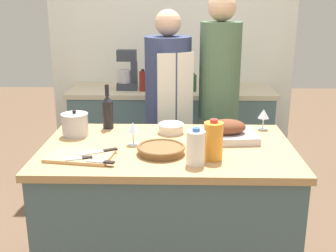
{
  "coord_description": "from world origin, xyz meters",
  "views": [
    {
      "loc": [
        0.06,
        -2.26,
        1.72
      ],
      "look_at": [
        0.0,
        0.13,
        0.99
      ],
      "focal_mm": 45.0,
      "sensor_mm": 36.0,
      "label": 1
    }
  ],
  "objects_px": {
    "cutting_board": "(80,156)",
    "knife_paring": "(102,162)",
    "wicker_basket": "(161,149)",
    "person_cook_aproned": "(168,109)",
    "wine_glass_right": "(264,115)",
    "knife_chef": "(100,151)",
    "juice_jug": "(213,141)",
    "knife_bread": "(80,158)",
    "stand_mixer": "(127,73)",
    "person_cook_guest": "(219,98)",
    "wine_bottle_green": "(108,111)",
    "condiment_bottle_short": "(143,81)",
    "milk_jug": "(196,148)",
    "wine_glass_left": "(133,128)",
    "condiment_bottle_tall": "(193,83)",
    "roasting_pan": "(227,132)",
    "mixing_bowl": "(171,128)",
    "stock_pot": "(75,124)",
    "condiment_bottle_extra": "(234,81)"
  },
  "relations": [
    {
      "from": "wine_glass_right",
      "to": "condiment_bottle_short",
      "type": "distance_m",
      "value": 1.34
    },
    {
      "from": "stand_mixer",
      "to": "condiment_bottle_extra",
      "type": "xyz_separation_m",
      "value": [
        0.96,
        0.08,
        -0.08
      ]
    },
    {
      "from": "mixing_bowl",
      "to": "milk_jug",
      "type": "height_order",
      "value": "milk_jug"
    },
    {
      "from": "person_cook_aproned",
      "to": "roasting_pan",
      "type": "bearing_deg",
      "value": -84.13
    },
    {
      "from": "knife_chef",
      "to": "condiment_bottle_extra",
      "type": "xyz_separation_m",
      "value": [
        0.92,
        1.66,
        0.07
      ]
    },
    {
      "from": "condiment_bottle_tall",
      "to": "person_cook_guest",
      "type": "xyz_separation_m",
      "value": [
        0.18,
        -0.52,
        -0.02
      ]
    },
    {
      "from": "condiment_bottle_tall",
      "to": "wicker_basket",
      "type": "bearing_deg",
      "value": -98.36
    },
    {
      "from": "stock_pot",
      "to": "condiment_bottle_extra",
      "type": "height_order",
      "value": "condiment_bottle_extra"
    },
    {
      "from": "mixing_bowl",
      "to": "stand_mixer",
      "type": "distance_m",
      "value": 1.26
    },
    {
      "from": "wicker_basket",
      "to": "milk_jug",
      "type": "height_order",
      "value": "milk_jug"
    },
    {
      "from": "wine_glass_left",
      "to": "person_cook_guest",
      "type": "relative_size",
      "value": 0.08
    },
    {
      "from": "knife_chef",
      "to": "condiment_bottle_short",
      "type": "height_order",
      "value": "condiment_bottle_short"
    },
    {
      "from": "knife_bread",
      "to": "condiment_bottle_tall",
      "type": "height_order",
      "value": "condiment_bottle_tall"
    },
    {
      "from": "roasting_pan",
      "to": "wine_bottle_green",
      "type": "height_order",
      "value": "wine_bottle_green"
    },
    {
      "from": "wine_bottle_green",
      "to": "condiment_bottle_short",
      "type": "xyz_separation_m",
      "value": [
        0.14,
        1.03,
        0.0
      ]
    },
    {
      "from": "juice_jug",
      "to": "knife_bread",
      "type": "relative_size",
      "value": 1.56
    },
    {
      "from": "condiment_bottle_short",
      "to": "person_cook_aproned",
      "type": "bearing_deg",
      "value": -65.94
    },
    {
      "from": "juice_jug",
      "to": "condiment_bottle_short",
      "type": "bearing_deg",
      "value": 107.43
    },
    {
      "from": "roasting_pan",
      "to": "condiment_bottle_short",
      "type": "bearing_deg",
      "value": 115.35
    },
    {
      "from": "stock_pot",
      "to": "mixing_bowl",
      "type": "xyz_separation_m",
      "value": [
        0.58,
        0.06,
        -0.04
      ]
    },
    {
      "from": "roasting_pan",
      "to": "knife_chef",
      "type": "bearing_deg",
      "value": -159.33
    },
    {
      "from": "wicker_basket",
      "to": "milk_jug",
      "type": "xyz_separation_m",
      "value": [
        0.18,
        -0.14,
        0.06
      ]
    },
    {
      "from": "knife_chef",
      "to": "mixing_bowl",
      "type": "bearing_deg",
      "value": 46.89
    },
    {
      "from": "wine_glass_left",
      "to": "person_cook_guest",
      "type": "distance_m",
      "value": 1.0
    },
    {
      "from": "person_cook_guest",
      "to": "stand_mixer",
      "type": "bearing_deg",
      "value": 119.99
    },
    {
      "from": "knife_paring",
      "to": "roasting_pan",
      "type": "bearing_deg",
      "value": 31.48
    },
    {
      "from": "wine_glass_left",
      "to": "condiment_bottle_tall",
      "type": "xyz_separation_m",
      "value": [
        0.39,
        1.35,
        0.0
      ]
    },
    {
      "from": "juice_jug",
      "to": "stand_mixer",
      "type": "distance_m",
      "value": 1.74
    },
    {
      "from": "person_cook_aproned",
      "to": "person_cook_guest",
      "type": "xyz_separation_m",
      "value": [
        0.38,
        0.01,
        0.08
      ]
    },
    {
      "from": "wicker_basket",
      "to": "person_cook_aproned",
      "type": "height_order",
      "value": "person_cook_aproned"
    },
    {
      "from": "knife_bread",
      "to": "person_cook_aproned",
      "type": "xyz_separation_m",
      "value": [
        0.43,
        1.1,
        -0.02
      ]
    },
    {
      "from": "knife_paring",
      "to": "stand_mixer",
      "type": "relative_size",
      "value": 0.41
    },
    {
      "from": "wine_glass_left",
      "to": "roasting_pan",
      "type": "bearing_deg",
      "value": 9.47
    },
    {
      "from": "wicker_basket",
      "to": "person_cook_guest",
      "type": "height_order",
      "value": "person_cook_guest"
    },
    {
      "from": "milk_jug",
      "to": "person_cook_guest",
      "type": "relative_size",
      "value": 0.11
    },
    {
      "from": "cutting_board",
      "to": "knife_chef",
      "type": "distance_m",
      "value": 0.11
    },
    {
      "from": "condiment_bottle_short",
      "to": "condiment_bottle_extra",
      "type": "bearing_deg",
      "value": 9.75
    },
    {
      "from": "juice_jug",
      "to": "knife_paring",
      "type": "relative_size",
      "value": 1.49
    },
    {
      "from": "roasting_pan",
      "to": "mixing_bowl",
      "type": "distance_m",
      "value": 0.36
    },
    {
      "from": "wine_glass_left",
      "to": "condiment_bottle_short",
      "type": "height_order",
      "value": "condiment_bottle_short"
    },
    {
      "from": "knife_bread",
      "to": "stock_pot",
      "type": "bearing_deg",
      "value": 106.0
    },
    {
      "from": "wicker_basket",
      "to": "person_cook_aproned",
      "type": "distance_m",
      "value": 0.97
    },
    {
      "from": "knife_chef",
      "to": "knife_paring",
      "type": "relative_size",
      "value": 1.35
    },
    {
      "from": "cutting_board",
      "to": "knife_paring",
      "type": "xyz_separation_m",
      "value": [
        0.13,
        -0.1,
        0.01
      ]
    },
    {
      "from": "milk_jug",
      "to": "knife_paring",
      "type": "height_order",
      "value": "milk_jug"
    },
    {
      "from": "knife_paring",
      "to": "knife_bread",
      "type": "bearing_deg",
      "value": 160.15
    },
    {
      "from": "knife_chef",
      "to": "person_cook_aproned",
      "type": "xyz_separation_m",
      "value": [
        0.34,
        1.0,
        -0.02
      ]
    },
    {
      "from": "milk_jug",
      "to": "person_cook_guest",
      "type": "distance_m",
      "value": 1.14
    },
    {
      "from": "wine_glass_right",
      "to": "knife_chef",
      "type": "distance_m",
      "value": 1.08
    },
    {
      "from": "condiment_bottle_tall",
      "to": "stand_mixer",
      "type": "bearing_deg",
      "value": 174.04
    }
  ]
}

